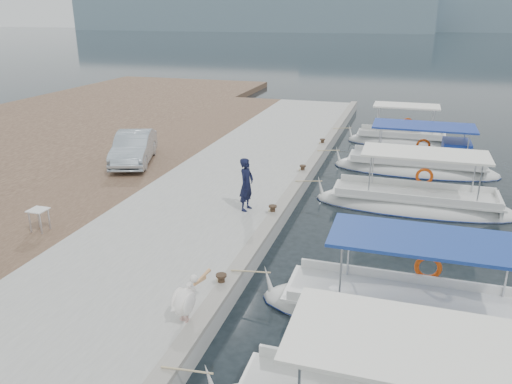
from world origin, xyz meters
TOP-DOWN VIEW (x-y plane):
  - ground at (0.00, 0.00)m, footprint 400.00×400.00m
  - concrete_quay at (-3.00, 5.00)m, footprint 6.00×40.00m
  - quay_curb at (-0.22, 5.00)m, footprint 0.44×40.00m
  - cobblestone_strip at (-8.00, 5.00)m, footprint 4.00×40.00m
  - distant_hills at (29.61, 201.49)m, footprint 330.00×60.00m
  - fishing_caique_b at (4.36, -2.91)m, footprint 7.55×2.12m
  - fishing_caique_c at (4.37, 4.84)m, footprint 7.56×2.18m
  - fishing_caique_d at (4.48, 9.76)m, footprint 7.57×2.38m
  - fishing_caique_e at (3.56, 14.97)m, footprint 5.93×1.99m
  - mooring_bollards at (-0.35, 1.50)m, footprint 0.28×20.28m
  - pelican at (-0.59, -5.14)m, footprint 0.65×1.30m
  - fisherman at (-1.35, 1.67)m, footprint 0.56×0.75m
  - parked_car at (-8.11, 5.68)m, footprint 2.89×4.62m
  - folding_table at (-7.10, -1.98)m, footprint 0.55×0.55m

SIDE VIEW (x-z plane):
  - ground at x=0.00m, z-range 0.00..0.00m
  - fishing_caique_c at x=4.37m, z-range -1.29..1.54m
  - fishing_caique_b at x=4.36m, z-range -1.29..1.54m
  - fishing_caique_e at x=3.56m, z-range -1.29..1.54m
  - fishing_caique_d at x=4.48m, z-range -1.23..1.60m
  - concrete_quay at x=-3.00m, z-range 0.00..0.50m
  - cobblestone_strip at x=-8.00m, z-range 0.00..0.50m
  - quay_curb at x=-0.22m, z-range 0.50..0.62m
  - mooring_bollards at x=-0.35m, z-range 0.53..0.86m
  - pelican at x=-0.59m, z-range 0.52..1.52m
  - folding_table at x=-7.10m, z-range 0.66..1.39m
  - parked_car at x=-8.11m, z-range 0.50..1.94m
  - fisherman at x=-1.35m, z-range 0.50..2.38m
  - distant_hills at x=29.61m, z-range -1.39..16.61m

